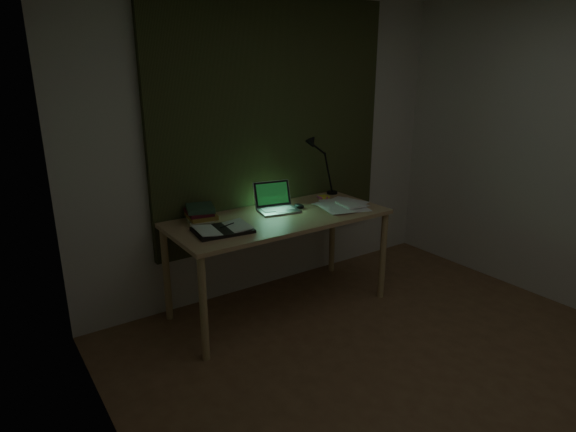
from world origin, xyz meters
name	(u,v)px	position (x,y,z in m)	size (l,w,h in m)	color
floor	(453,398)	(0.00, 0.00, 0.00)	(3.50, 4.00, 0.00)	brown
wall_back	(272,146)	(0.00, 2.00, 1.25)	(3.50, 0.00, 2.50)	silver
wall_left	(150,277)	(-1.75, 0.00, 1.25)	(0.00, 4.00, 2.50)	silver
curtain	(275,123)	(0.00, 1.96, 1.45)	(2.20, 0.06, 2.00)	#303319
desk	(280,263)	(-0.23, 1.54, 0.39)	(1.73, 0.76, 0.79)	tan
laptop	(279,198)	(-0.17, 1.65, 0.90)	(0.31, 0.35, 0.22)	#BCBCC1
open_textbook	(223,229)	(-0.76, 1.47, 0.80)	(0.39, 0.28, 0.03)	silver
book_stack	(201,214)	(-0.80, 1.76, 0.85)	(0.20, 0.23, 0.13)	silver
loose_papers	(344,206)	(0.35, 1.46, 0.80)	(0.36, 0.39, 0.02)	white
mouse	(299,206)	(0.02, 1.63, 0.81)	(0.06, 0.10, 0.04)	black
sticky_yellow	(324,197)	(0.39, 1.77, 0.80)	(0.08, 0.08, 0.02)	yellow
sticky_pink	(322,197)	(0.38, 1.78, 0.80)	(0.08, 0.08, 0.02)	#EC5BA2
desk_lamp	(333,165)	(0.54, 1.84, 1.05)	(0.35, 0.27, 0.52)	black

